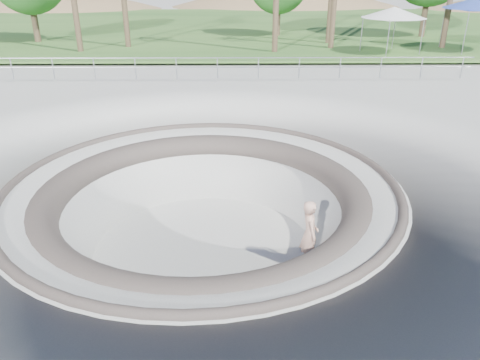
# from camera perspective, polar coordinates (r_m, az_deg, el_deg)

# --- Properties ---
(ground) EXTENTS (180.00, 180.00, 0.00)m
(ground) POSITION_cam_1_polar(r_m,az_deg,el_deg) (12.21, -4.59, -0.64)
(ground) COLOR #AEAEA8
(ground) RESTS_ON ground
(skate_bowl) EXTENTS (14.00, 14.00, 4.10)m
(skate_bowl) POSITION_cam_1_polar(r_m,az_deg,el_deg) (13.09, -4.32, -7.90)
(skate_bowl) COLOR #AEAEA8
(skate_bowl) RESTS_ON ground
(grass_strip) EXTENTS (180.00, 36.00, 0.12)m
(grass_strip) POSITION_cam_1_polar(r_m,az_deg,el_deg) (45.30, -1.77, 18.26)
(grass_strip) COLOR #2B5421
(grass_strip) RESTS_ON ground
(distant_hills) EXTENTS (103.20, 45.00, 28.60)m
(distant_hills) POSITION_cam_1_polar(r_m,az_deg,el_deg) (69.33, 1.89, 14.40)
(distant_hills) COLOR olive
(distant_hills) RESTS_ON ground
(safety_railing) EXTENTS (25.00, 0.06, 1.03)m
(safety_railing) POSITION_cam_1_polar(r_m,az_deg,el_deg) (23.47, -2.76, 13.50)
(safety_railing) COLOR gray
(safety_railing) RESTS_ON ground
(skateboard) EXTENTS (0.83, 0.54, 0.08)m
(skateboard) POSITION_cam_1_polar(r_m,az_deg,el_deg) (12.37, 8.19, -10.28)
(skateboard) COLOR brown
(skateboard) RESTS_ON ground
(skater) EXTENTS (0.51, 0.71, 1.84)m
(skater) POSITION_cam_1_polar(r_m,az_deg,el_deg) (11.86, 8.46, -6.56)
(skater) COLOR tan
(skater) RESTS_ON skateboard
(canopy_white) EXTENTS (4.97, 4.97, 2.71)m
(canopy_white) POSITION_cam_1_polar(r_m,az_deg,el_deg) (31.43, 18.26, 18.81)
(canopy_white) COLOR gray
(canopy_white) RESTS_ON ground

